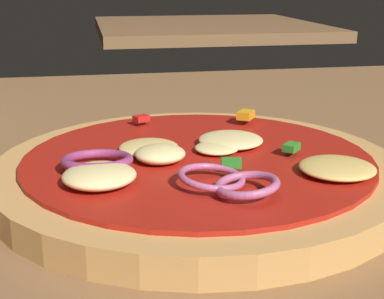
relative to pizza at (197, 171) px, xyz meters
The scene contains 3 objects.
dining_table 0.07m from the pizza, 35.68° to the right, with size 1.36×1.00×0.03m.
pizza is the anchor object (origin of this frame).
background_table 1.35m from the pizza, 77.37° to the left, with size 0.64×0.65×0.03m.
Camera 1 is at (-0.12, -0.32, 0.17)m, focal length 52.91 mm.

